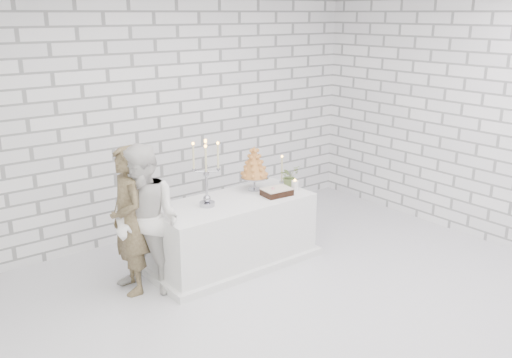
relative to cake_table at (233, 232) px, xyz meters
name	(u,v)px	position (x,y,z in m)	size (l,w,h in m)	color
ground	(291,307)	(-0.14, -1.15, -0.38)	(6.00, 5.00, 0.01)	silver
wall_back	(159,117)	(-0.14, 1.35, 1.12)	(6.00, 0.01, 3.00)	white
wall_right	(480,119)	(2.86, -1.15, 1.12)	(0.01, 5.00, 3.00)	white
cake_table	(233,232)	(0.00, 0.00, 0.00)	(1.80, 0.80, 0.75)	white
groom	(128,221)	(-1.18, 0.12, 0.38)	(0.55, 0.36, 1.51)	#4B3D28
bride	(146,221)	(-1.06, -0.02, 0.39)	(0.74, 0.58, 1.53)	white
candelabra	(206,174)	(-0.32, 0.02, 0.73)	(0.29, 0.29, 0.72)	#9898A1
croquembouche	(254,168)	(0.42, 0.14, 0.64)	(0.34, 0.34, 0.53)	#9B5D28
chocolate_cake	(277,192)	(0.50, -0.16, 0.42)	(0.32, 0.23, 0.08)	black
pillar_candle	(295,186)	(0.77, -0.16, 0.44)	(0.08, 0.08, 0.12)	white
extra_taper	(282,170)	(0.85, 0.16, 0.54)	(0.06, 0.06, 0.32)	beige
flowers	(289,176)	(0.82, -0.01, 0.50)	(0.23, 0.20, 0.26)	#47672E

